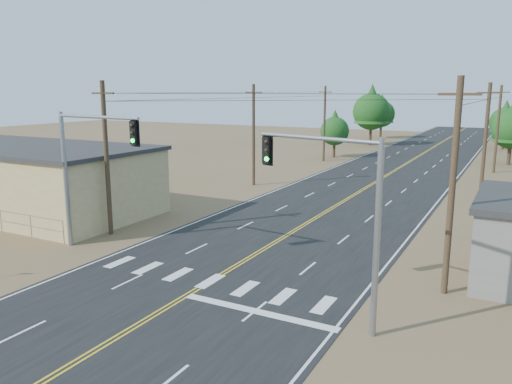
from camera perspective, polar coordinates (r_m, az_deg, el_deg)
The scene contains 16 objects.
ground at distance 19.85m, azimuth -18.59°, elevation -17.23°, with size 220.00×220.00×0.00m, color brown.
road at distance 44.65m, azimuth 10.42°, elevation -0.78°, with size 15.00×200.00×0.02m, color black.
building_left at distance 43.20m, azimuth -24.60°, elevation 1.32°, with size 20.00×10.00×5.00m, color #D9B87D.
utility_pole_left_near at distance 33.67m, azimuth -16.71°, elevation 3.79°, with size 1.80×0.30×10.00m.
utility_pole_left_mid at distance 49.80m, azimuth -0.28°, elevation 6.61°, with size 1.80×0.30×10.00m.
utility_pole_left_far at distance 68.02m, azimuth 7.82°, elevation 7.81°, with size 1.80×0.30×10.00m.
utility_pole_right_near at distance 24.17m, azimuth 21.52°, elevation 0.61°, with size 1.80×0.30×10.00m.
utility_pole_right_mid at distance 43.94m, azimuth 24.68°, elevation 4.92°, with size 1.80×0.30×10.00m.
utility_pole_right_far at distance 63.85m, azimuth 25.89°, elevation 6.54°, with size 1.80×0.30×10.00m.
signal_mast_left at distance 30.30m, azimuth -19.04°, elevation 3.59°, with size 6.64×1.12×8.16m.
signal_mast_right at distance 19.79m, azimuth 9.60°, elevation -0.82°, with size 5.80×1.80×7.70m.
tree_left_near at distance 72.32m, azimuth 8.98°, elevation 7.22°, with size 4.08×4.08×6.79m.
tree_left_mid at distance 89.84m, azimuth 13.07°, elevation 9.35°, with size 6.35×6.35×10.58m.
tree_left_far at distance 103.90m, azimuth 14.16°, elevation 8.93°, with size 5.26×5.26×8.76m.
tree_right_near at distance 71.83m, azimuth 27.22°, elevation 6.78°, with size 4.94×4.94×8.23m.
tree_right_mid at distance 90.70m, azimuth 26.61°, elevation 7.46°, with size 4.79×4.79×7.99m.
Camera 1 is at (13.08, -11.66, 9.34)m, focal length 35.00 mm.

